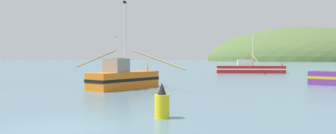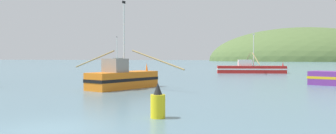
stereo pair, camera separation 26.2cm
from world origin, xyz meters
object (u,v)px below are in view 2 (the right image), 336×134
fishing_boat_orange (122,78)px  fishing_boat_red (251,69)px  channel_buoy (158,104)px  fishing_boat_teal (117,67)px

fishing_boat_orange → fishing_boat_red: bearing=5.2°
fishing_boat_red → channel_buoy: fishing_boat_red is taller
fishing_boat_orange → channel_buoy: 13.68m
fishing_boat_orange → channel_buoy: fishing_boat_orange is taller
fishing_boat_teal → channel_buoy: (20.00, -40.99, -0.27)m
fishing_boat_teal → channel_buoy: bearing=14.1°
fishing_boat_orange → channel_buoy: size_ratio=7.62×
fishing_boat_red → fishing_boat_teal: bearing=172.8°
fishing_boat_teal → fishing_boat_red: fishing_boat_red is taller
fishing_boat_teal → fishing_boat_orange: (13.32, -29.06, -0.04)m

